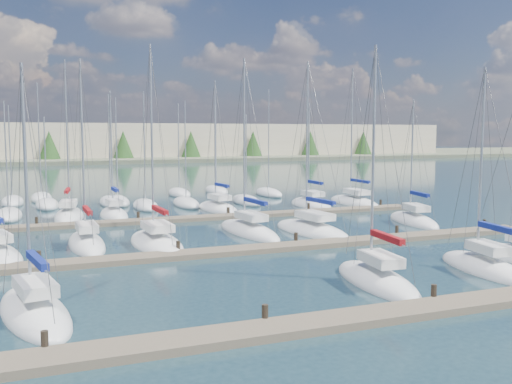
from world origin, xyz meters
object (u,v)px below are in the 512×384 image
object	(u,v)px
sailboat_b	(35,312)
sailboat_j	(156,243)
sailboat_o	(114,215)
sailboat_l	(312,230)
sailboat_p	(218,208)
sailboat_d	(377,280)
sailboat_q	(311,205)
sailboat_k	(249,231)
sailboat_e	(484,268)
sailboat_m	(414,221)
sailboat_i	(87,243)
sailboat_n	(69,216)
sailboat_r	(354,202)

from	to	relation	value
sailboat_b	sailboat_j	size ratio (longest dim) A/B	0.79
sailboat_o	sailboat_l	xyz separation A→B (m)	(12.68, -13.77, -0.02)
sailboat_o	sailboat_p	distance (m)	9.95
sailboat_b	sailboat_d	size ratio (longest dim) A/B	0.88
sailboat_o	sailboat_q	world-z (taller)	sailboat_o
sailboat_k	sailboat_e	bearing A→B (deg)	-67.91
sailboat_b	sailboat_m	size ratio (longest dim) A/B	1.01
sailboat_k	sailboat_m	world-z (taller)	sailboat_k
sailboat_o	sailboat_i	bearing A→B (deg)	-107.13
sailboat_n	sailboat_e	bearing A→B (deg)	-47.66
sailboat_p	sailboat_i	world-z (taller)	sailboat_p
sailboat_i	sailboat_l	bearing A→B (deg)	-4.24
sailboat_d	sailboat_m	world-z (taller)	sailboat_d
sailboat_b	sailboat_l	distance (m)	23.62
sailboat_i	sailboat_q	bearing A→B (deg)	28.10
sailboat_q	sailboat_k	bearing A→B (deg)	-132.08
sailboat_q	sailboat_m	distance (m)	13.17
sailboat_k	sailboat_m	size ratio (longest dim) A/B	1.25
sailboat_q	sailboat_b	bearing A→B (deg)	-133.31
sailboat_b	sailboat_d	xyz separation A→B (m)	(15.79, -0.86, 0.01)
sailboat_b	sailboat_l	world-z (taller)	sailboat_l
sailboat_e	sailboat_m	distance (m)	16.59
sailboat_q	sailboat_m	bearing A→B (deg)	-76.02
sailboat_r	sailboat_o	size ratio (longest dim) A/B	1.25
sailboat_r	sailboat_j	bearing A→B (deg)	-147.33
sailboat_o	sailboat_q	bearing A→B (deg)	-1.68
sailboat_p	sailboat_q	bearing A→B (deg)	-8.01
sailboat_o	sailboat_j	bearing A→B (deg)	-88.70
sailboat_l	sailboat_k	xyz separation A→B (m)	(-4.47, 1.54, 0.01)
sailboat_q	sailboat_j	xyz separation A→B (m)	(-18.87, -14.50, 0.01)
sailboat_b	sailboat_q	distance (m)	38.02
sailboat_p	sailboat_j	bearing A→B (deg)	-126.42
sailboat_r	sailboat_o	distance (m)	24.80
sailboat_i	sailboat_k	world-z (taller)	sailboat_k
sailboat_l	sailboat_b	bearing A→B (deg)	-151.63
sailboat_r	sailboat_m	size ratio (longest dim) A/B	1.37
sailboat_o	sailboat_k	size ratio (longest dim) A/B	0.87
sailboat_r	sailboat_l	bearing A→B (deg)	-129.60
sailboat_e	sailboat_d	world-z (taller)	sailboat_d
sailboat_d	sailboat_o	bearing A→B (deg)	113.80
sailboat_e	sailboat_i	world-z (taller)	sailboat_i
sailboat_l	sailboat_m	size ratio (longest dim) A/B	1.23
sailboat_d	sailboat_r	bearing A→B (deg)	66.68
sailboat_b	sailboat_i	distance (m)	14.59
sailboat_e	sailboat_q	distance (m)	28.22
sailboat_q	sailboat_l	bearing A→B (deg)	-115.98
sailboat_r	sailboat_m	bearing A→B (deg)	-97.80
sailboat_r	sailboat_p	world-z (taller)	sailboat_r
sailboat_i	sailboat_m	bearing A→B (deg)	-0.77
sailboat_d	sailboat_n	distance (m)	31.42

